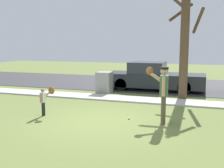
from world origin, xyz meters
The scene contains 9 objects.
ground_plane centered at (0.00, 3.50, 0.00)m, with size 48.00×48.00×0.00m, color olive.
sidewalk_strip centered at (0.00, 3.60, 0.03)m, with size 36.00×1.20×0.06m, color beige.
road_surface centered at (0.00, 8.60, 0.01)m, with size 36.00×6.80×0.02m, color #38383A.
person_adult centered at (1.88, 0.37, 1.09)m, with size 0.74×0.62×1.75m.
person_child centered at (-2.00, 0.05, 0.65)m, with size 0.43×0.41×0.99m.
baseball centered at (0.81, 0.50, 0.04)m, with size 0.07×0.07×0.07m, color white.
utility_cabinet centered at (-1.63, 4.78, 0.53)m, with size 0.72×0.70×1.07m, color gray.
street_tree_near centered at (2.18, 4.70, 2.80)m, with size 1.85×1.88×5.28m.
parked_pickup_dark centered at (0.49, 6.57, 0.67)m, with size 5.20×1.95×1.48m.
Camera 1 is at (3.02, -7.74, 2.39)m, focal length 43.34 mm.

